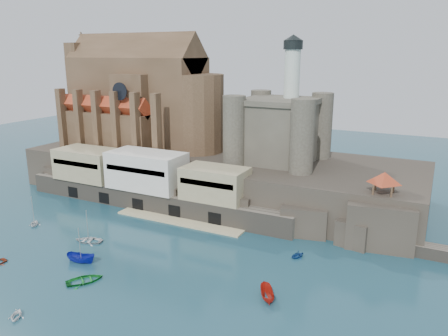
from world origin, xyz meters
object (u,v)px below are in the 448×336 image
Objects in this scene: pavilion at (384,179)px; boat_2 at (81,262)px; castle_keep at (280,127)px; church at (143,102)px; boat_1 at (16,318)px.

pavilion reaches higher than boat_2.
castle_keep is 5.36× the size of boat_2.
boat_2 is at bearing -65.98° from church.
castle_keep is at bearing 44.02° from boat_1.
church is at bearing 166.52° from pavilion.
church is 40.39m from castle_keep.
boat_2 is (21.12, -47.38, -22.13)m from church.
boat_1 is at bearing -175.95° from boat_2.
pavilion is 64.29m from boat_1.
church is at bearing 178.89° from castle_keep.
boat_2 is at bearing 71.32° from boat_1.
boat_2 is (-45.01, -31.53, -12.73)m from pavilion.
church is 15.78× the size of boat_1.
pavilion is 1.17× the size of boat_2.
pavilion is at bearing -64.77° from boat_2.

